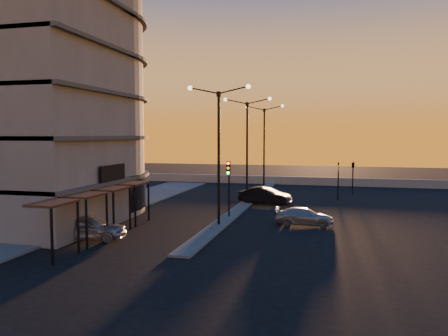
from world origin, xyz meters
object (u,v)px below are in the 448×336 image
at_px(streetlamp_mid, 247,141).
at_px(traffic_light_main, 229,180).
at_px(car_sedan, 265,196).
at_px(car_hatchback, 89,227).
at_px(car_wagon, 304,216).

xyz_separation_m(streetlamp_mid, traffic_light_main, (0.00, -7.13, -2.70)).
xyz_separation_m(traffic_light_main, car_sedan, (1.61, 7.26, -2.13)).
bearing_deg(car_hatchback, streetlamp_mid, -30.60).
bearing_deg(car_hatchback, car_wagon, -66.83).
xyz_separation_m(car_sedan, car_wagon, (4.03, -8.35, -0.17)).
xyz_separation_m(traffic_light_main, car_wagon, (5.64, -1.08, -2.31)).
bearing_deg(traffic_light_main, car_sedan, 77.50).
distance_m(car_sedan, car_wagon, 9.27).
xyz_separation_m(streetlamp_mid, car_wagon, (5.64, -8.21, -5.01)).
bearing_deg(car_wagon, streetlamp_mid, 35.09).
distance_m(streetlamp_mid, car_sedan, 5.10).
height_order(streetlamp_mid, car_hatchback, streetlamp_mid).
xyz_separation_m(car_hatchback, car_sedan, (8.11, 15.65, 0.02)).
bearing_deg(car_sedan, car_hatchback, 163.05).
height_order(streetlamp_mid, traffic_light_main, streetlamp_mid).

